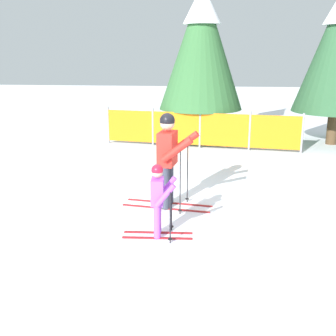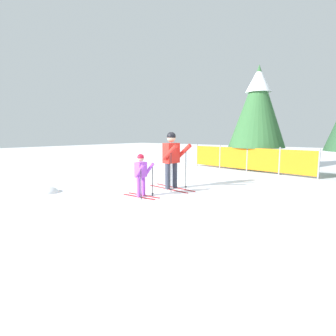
{
  "view_description": "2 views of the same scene",
  "coord_description": "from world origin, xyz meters",
  "px_view_note": "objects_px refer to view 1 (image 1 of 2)",
  "views": [
    {
      "loc": [
        0.51,
        -7.31,
        2.77
      ],
      "look_at": [
        -0.23,
        -0.45,
        0.89
      ],
      "focal_mm": 45.0,
      "sensor_mm": 36.0,
      "label": 1
    },
    {
      "loc": [
        4.56,
        -6.31,
        1.7
      ],
      "look_at": [
        -0.08,
        -0.36,
        0.71
      ],
      "focal_mm": 28.0,
      "sensor_mm": 36.0,
      "label": 2
    }
  ],
  "objects_px": {
    "skier_adult": "(169,152)",
    "conifer_near": "(202,44)",
    "safety_fence": "(200,129)",
    "skier_child": "(158,195)"
  },
  "relations": [
    {
      "from": "safety_fence",
      "to": "conifer_near",
      "type": "height_order",
      "value": "conifer_near"
    },
    {
      "from": "skier_adult",
      "to": "skier_child",
      "type": "relative_size",
      "value": 1.51
    },
    {
      "from": "conifer_near",
      "to": "safety_fence",
      "type": "bearing_deg",
      "value": -88.17
    },
    {
      "from": "skier_adult",
      "to": "conifer_near",
      "type": "relative_size",
      "value": 0.36
    },
    {
      "from": "skier_child",
      "to": "safety_fence",
      "type": "relative_size",
      "value": 0.2
    },
    {
      "from": "skier_adult",
      "to": "safety_fence",
      "type": "relative_size",
      "value": 0.3
    },
    {
      "from": "skier_adult",
      "to": "skier_child",
      "type": "height_order",
      "value": "skier_adult"
    },
    {
      "from": "safety_fence",
      "to": "skier_child",
      "type": "bearing_deg",
      "value": -93.67
    },
    {
      "from": "safety_fence",
      "to": "conifer_near",
      "type": "bearing_deg",
      "value": 91.83
    },
    {
      "from": "safety_fence",
      "to": "conifer_near",
      "type": "relative_size",
      "value": 1.2
    }
  ]
}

